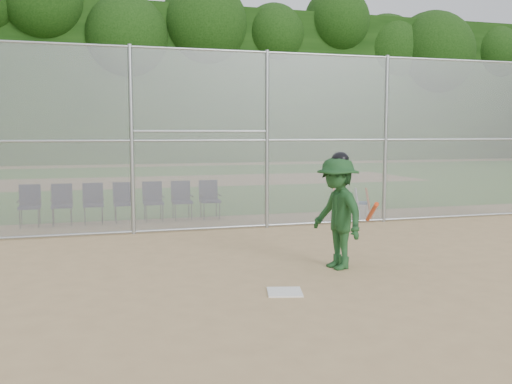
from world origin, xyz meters
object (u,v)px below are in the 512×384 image
object	(u,v)px
chair_0	(29,206)
batter_at_plate	(337,212)
water_cooler	(362,210)
home_plate	(285,292)

from	to	relation	value
chair_0	batter_at_plate	bearing A→B (deg)	-48.45
water_cooler	chair_0	distance (m)	8.00
home_plate	chair_0	distance (m)	7.88
home_plate	batter_at_plate	size ratio (longest dim) A/B	0.25
home_plate	batter_at_plate	xyz separation A→B (m)	(1.27, 1.10, 0.89)
home_plate	chair_0	world-z (taller)	chair_0
batter_at_plate	water_cooler	xyz separation A→B (m)	(2.80, 4.58, -0.68)
home_plate	water_cooler	xyz separation A→B (m)	(4.07, 5.68, 0.21)
water_cooler	batter_at_plate	bearing A→B (deg)	-121.38
home_plate	chair_0	xyz separation A→B (m)	(-3.84, 6.86, 0.47)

